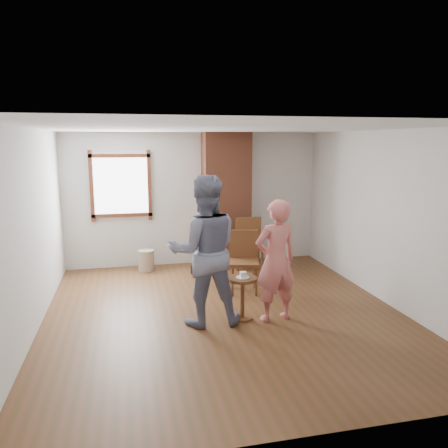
{
  "coord_description": "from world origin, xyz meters",
  "views": [
    {
      "loc": [
        -1.29,
        -5.77,
        2.42
      ],
      "look_at": [
        0.18,
        0.8,
        1.15
      ],
      "focal_mm": 35.0,
      "sensor_mm": 36.0,
      "label": 1
    }
  ],
  "objects_px": {
    "stoneware_crock": "(146,260)",
    "dining_chair_right": "(244,258)",
    "side_table": "(242,291)",
    "person_pink": "(276,261)",
    "man": "(204,251)",
    "dining_chair_left": "(249,242)"
  },
  "relations": [
    {
      "from": "stoneware_crock",
      "to": "man",
      "type": "height_order",
      "value": "man"
    },
    {
      "from": "dining_chair_left",
      "to": "person_pink",
      "type": "distance_m",
      "value": 2.27
    },
    {
      "from": "person_pink",
      "to": "man",
      "type": "bearing_deg",
      "value": -15.52
    },
    {
      "from": "dining_chair_right",
      "to": "man",
      "type": "distance_m",
      "value": 1.5
    },
    {
      "from": "stoneware_crock",
      "to": "dining_chair_right",
      "type": "xyz_separation_m",
      "value": [
        1.52,
        -1.51,
        0.36
      ]
    },
    {
      "from": "dining_chair_left",
      "to": "man",
      "type": "height_order",
      "value": "man"
    },
    {
      "from": "dining_chair_right",
      "to": "man",
      "type": "height_order",
      "value": "man"
    },
    {
      "from": "stoneware_crock",
      "to": "dining_chair_right",
      "type": "bearing_deg",
      "value": -44.82
    },
    {
      "from": "dining_chair_right",
      "to": "side_table",
      "type": "relative_size",
      "value": 1.66
    },
    {
      "from": "dining_chair_left",
      "to": "side_table",
      "type": "height_order",
      "value": "dining_chair_left"
    },
    {
      "from": "stoneware_crock",
      "to": "dining_chair_left",
      "type": "xyz_separation_m",
      "value": [
        1.89,
        -0.52,
        0.38
      ]
    },
    {
      "from": "dining_chair_left",
      "to": "stoneware_crock",
      "type": "bearing_deg",
      "value": 171.1
    },
    {
      "from": "person_pink",
      "to": "dining_chair_left",
      "type": "bearing_deg",
      "value": -106.28
    },
    {
      "from": "stoneware_crock",
      "to": "dining_chair_right",
      "type": "distance_m",
      "value": 2.17
    },
    {
      "from": "stoneware_crock",
      "to": "man",
      "type": "relative_size",
      "value": 0.2
    },
    {
      "from": "side_table",
      "to": "person_pink",
      "type": "xyz_separation_m",
      "value": [
        0.43,
        -0.12,
        0.44
      ]
    },
    {
      "from": "side_table",
      "to": "man",
      "type": "height_order",
      "value": "man"
    },
    {
      "from": "dining_chair_left",
      "to": "person_pink",
      "type": "height_order",
      "value": "person_pink"
    },
    {
      "from": "side_table",
      "to": "man",
      "type": "distance_m",
      "value": 0.8
    },
    {
      "from": "man",
      "to": "person_pink",
      "type": "relative_size",
      "value": 1.2
    },
    {
      "from": "stoneware_crock",
      "to": "dining_chair_left",
      "type": "distance_m",
      "value": 2.0
    },
    {
      "from": "stoneware_crock",
      "to": "person_pink",
      "type": "height_order",
      "value": "person_pink"
    }
  ]
}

